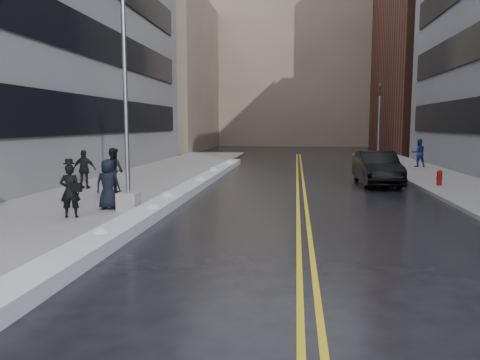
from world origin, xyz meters
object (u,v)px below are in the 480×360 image
(traffic_signal, at_px, (379,119))
(pedestrian_d, at_px, (84,169))
(lamppost, at_px, (127,139))
(fire_hydrant, at_px, (439,177))
(car_maroon, at_px, (379,163))
(pedestrian_b, at_px, (114,170))
(pedestrian_east, at_px, (419,153))
(pedestrian_c, at_px, (108,184))
(car_black, at_px, (377,168))
(pedestrian_fedora, at_px, (70,191))

(traffic_signal, relative_size, pedestrian_d, 3.45)
(lamppost, bearing_deg, fire_hydrant, 33.04)
(pedestrian_d, xyz_separation_m, car_maroon, (14.36, 9.31, -0.36))
(pedestrian_b, xyz_separation_m, pedestrian_east, (15.92, 14.01, 0.00))
(pedestrian_b, xyz_separation_m, pedestrian_c, (1.35, -3.88, -0.09))
(pedestrian_b, bearing_deg, pedestrian_d, 3.11)
(car_black, bearing_deg, pedestrian_d, -164.14)
(lamppost, distance_m, pedestrian_b, 4.74)
(traffic_signal, xyz_separation_m, pedestrian_c, (-12.55, -21.88, -2.40))
(pedestrian_east, bearing_deg, lamppost, 50.04)
(fire_hydrant, height_order, pedestrian_c, pedestrian_c)
(pedestrian_b, height_order, car_maroon, pedestrian_b)
(lamppost, distance_m, car_maroon, 17.77)
(pedestrian_fedora, xyz_separation_m, pedestrian_d, (-2.47, 6.26, 0.04))
(lamppost, height_order, car_black, lamppost)
(car_maroon, bearing_deg, lamppost, -121.40)
(lamppost, relative_size, pedestrian_c, 4.48)
(pedestrian_d, bearing_deg, car_black, -167.82)
(traffic_signal, bearing_deg, car_maroon, -99.04)
(traffic_signal, xyz_separation_m, pedestrian_d, (-15.61, -17.13, -2.38))
(pedestrian_c, distance_m, pedestrian_east, 23.07)
(lamppost, xyz_separation_m, traffic_signal, (11.80, 22.00, 0.87))
(pedestrian_b, height_order, pedestrian_c, pedestrian_b)
(traffic_signal, bearing_deg, pedestrian_east, -63.13)
(pedestrian_d, relative_size, car_maroon, 0.38)
(fire_hydrant, height_order, pedestrian_fedora, pedestrian_fedora)
(pedestrian_c, relative_size, pedestrian_east, 0.90)
(fire_hydrant, distance_m, traffic_signal, 14.30)
(pedestrian_east, bearing_deg, pedestrian_d, 34.26)
(pedestrian_d, relative_size, pedestrian_east, 0.92)
(pedestrian_d, distance_m, pedestrian_east, 21.99)
(pedestrian_b, height_order, pedestrian_east, pedestrian_east)
(lamppost, height_order, pedestrian_c, lamppost)
(pedestrian_c, bearing_deg, car_black, -143.79)
(lamppost, relative_size, pedestrian_east, 4.03)
(fire_hydrant, xyz_separation_m, car_black, (-2.71, 1.07, 0.29))
(car_black, xyz_separation_m, car_maroon, (0.97, 5.10, -0.18))
(pedestrian_c, bearing_deg, pedestrian_east, -133.82)
(lamppost, bearing_deg, pedestrian_c, 170.53)
(pedestrian_b, bearing_deg, lamppost, 147.65)
(lamppost, distance_m, pedestrian_fedora, 2.48)
(pedestrian_d, xyz_separation_m, pedestrian_east, (17.62, 13.15, 0.08))
(traffic_signal, height_order, pedestrian_c, traffic_signal)
(pedestrian_fedora, relative_size, pedestrian_c, 0.97)
(traffic_signal, height_order, pedestrian_fedora, traffic_signal)
(pedestrian_east, distance_m, car_black, 9.89)
(pedestrian_c, distance_m, car_black, 13.68)
(pedestrian_c, height_order, pedestrian_d, pedestrian_d)
(traffic_signal, distance_m, car_black, 13.36)
(traffic_signal, relative_size, pedestrian_b, 3.18)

